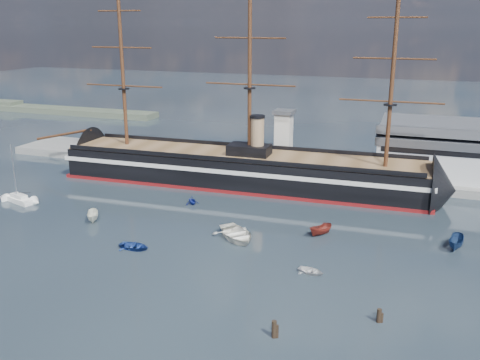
% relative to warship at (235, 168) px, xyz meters
% --- Properties ---
extents(ground, '(600.00, 600.00, 0.00)m').
position_rel_warship_xyz_m(ground, '(5.64, -20.00, -4.04)').
color(ground, black).
rests_on(ground, ground).
extents(quay, '(180.00, 18.00, 2.00)m').
position_rel_warship_xyz_m(quay, '(15.64, 16.00, -4.04)').
color(quay, slate).
rests_on(quay, ground).
extents(quay_tower, '(5.00, 5.00, 15.00)m').
position_rel_warship_xyz_m(quay_tower, '(8.64, 13.00, 5.72)').
color(quay_tower, silver).
rests_on(quay_tower, ground).
extents(shoreline, '(120.00, 10.00, 4.00)m').
position_rel_warship_xyz_m(shoreline, '(-133.59, 75.00, -2.59)').
color(shoreline, '#3F4C38').
rests_on(shoreline, ground).
extents(warship, '(113.13, 19.09, 53.94)m').
position_rel_warship_xyz_m(warship, '(0.00, 0.00, 0.00)').
color(warship, black).
rests_on(warship, ground).
extents(sailboat, '(8.57, 4.80, 13.16)m').
position_rel_warship_xyz_m(sailboat, '(-40.20, -29.64, -3.20)').
color(sailboat, white).
rests_on(sailboat, ground).
extents(motorboat_a, '(6.82, 5.55, 2.62)m').
position_rel_warship_xyz_m(motorboat_a, '(-17.60, -34.22, -4.04)').
color(motorboat_a, white).
rests_on(motorboat_a, ground).
extents(motorboat_b, '(1.47, 3.54, 1.64)m').
position_rel_warship_xyz_m(motorboat_b, '(-2.71, -43.36, -4.04)').
color(motorboat_b, navy).
rests_on(motorboat_b, ground).
extents(motorboat_c, '(6.58, 5.33, 2.53)m').
position_rel_warship_xyz_m(motorboat_c, '(26.92, -25.83, -4.04)').
color(motorboat_c, maroon).
rests_on(motorboat_c, ground).
extents(motorboat_d, '(5.44, 5.40, 1.96)m').
position_rel_warship_xyz_m(motorboat_d, '(-3.41, -17.70, -4.04)').
color(motorboat_d, navy).
rests_on(motorboat_d, ground).
extents(motorboat_e, '(1.62, 2.84, 1.25)m').
position_rel_warship_xyz_m(motorboat_e, '(28.75, -42.05, -4.04)').
color(motorboat_e, silver).
rests_on(motorboat_e, ground).
extents(motorboat_f, '(7.54, 3.77, 2.88)m').
position_rel_warship_xyz_m(motorboat_f, '(50.67, -23.78, -4.04)').
color(motorboat_f, navy).
rests_on(motorboat_f, ground).
extents(motorboat_g, '(6.22, 6.18, 2.92)m').
position_rel_warship_xyz_m(motorboat_g, '(12.71, -32.97, -4.04)').
color(motorboat_g, white).
rests_on(motorboat_g, ground).
extents(piling_near_right, '(0.64, 0.64, 3.06)m').
position_rel_warship_xyz_m(piling_near_right, '(28.36, -61.36, -4.04)').
color(piling_near_right, black).
rests_on(piling_near_right, ground).
extents(piling_far_right, '(0.64, 0.64, 2.66)m').
position_rel_warship_xyz_m(piling_far_right, '(40.48, -53.11, -4.04)').
color(piling_far_right, black).
rests_on(piling_far_right, ground).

